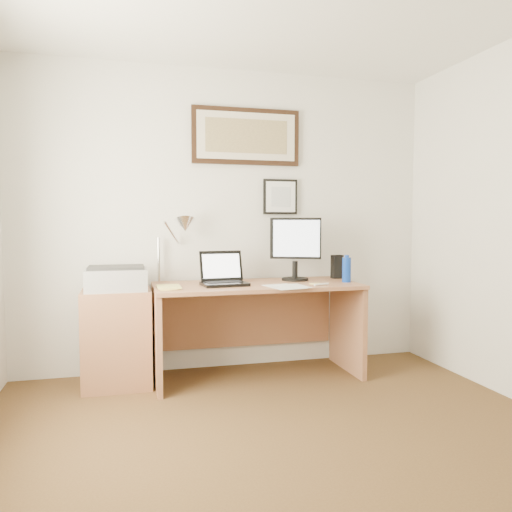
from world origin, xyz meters
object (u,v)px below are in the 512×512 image
object	(u,v)px
printer	(116,278)
laptop	(223,277)
side_cabinet	(117,338)
lcd_monitor	(295,246)
book	(157,288)
desk	(254,311)
water_bottle	(347,270)

from	to	relation	value
printer	laptop	bearing A→B (deg)	-2.99
laptop	printer	xyz separation A→B (m)	(-0.80, 0.04, 0.01)
side_cabinet	lcd_monitor	xyz separation A→B (m)	(1.43, 0.07, 0.68)
lcd_monitor	printer	distance (m)	1.45
book	desk	bearing A→B (deg)	14.14
lcd_monitor	water_bottle	bearing A→B (deg)	-29.77
printer	water_bottle	bearing A→B (deg)	-4.14
water_bottle	printer	distance (m)	1.80
side_cabinet	book	xyz separation A→B (m)	(0.29, -0.16, 0.39)
book	laptop	xyz separation A→B (m)	(0.51, 0.11, 0.05)
laptop	book	bearing A→B (deg)	-167.97
side_cabinet	laptop	world-z (taller)	laptop
side_cabinet	lcd_monitor	world-z (taller)	lcd_monitor
laptop	lcd_monitor	size ratio (longest dim) A/B	0.69
water_bottle	desk	size ratio (longest dim) A/B	0.12
desk	lcd_monitor	distance (m)	0.64
lcd_monitor	printer	size ratio (longest dim) A/B	1.18
desk	water_bottle	bearing A→B (deg)	-13.57
side_cabinet	book	bearing A→B (deg)	-28.82
water_bottle	laptop	xyz separation A→B (m)	(-0.99, 0.09, -0.04)
laptop	water_bottle	bearing A→B (deg)	-5.06
side_cabinet	desk	bearing A→B (deg)	1.89
water_bottle	book	size ratio (longest dim) A/B	0.87
water_bottle	book	distance (m)	1.51
laptop	lcd_monitor	bearing A→B (deg)	10.79
side_cabinet	desk	distance (m)	1.08
water_bottle	desk	xyz separation A→B (m)	(-0.73, 0.18, -0.33)
desk	lcd_monitor	bearing A→B (deg)	5.18
book	desk	world-z (taller)	book
printer	book	bearing A→B (deg)	-27.58
side_cabinet	printer	distance (m)	0.45
desk	laptop	bearing A→B (deg)	-161.95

